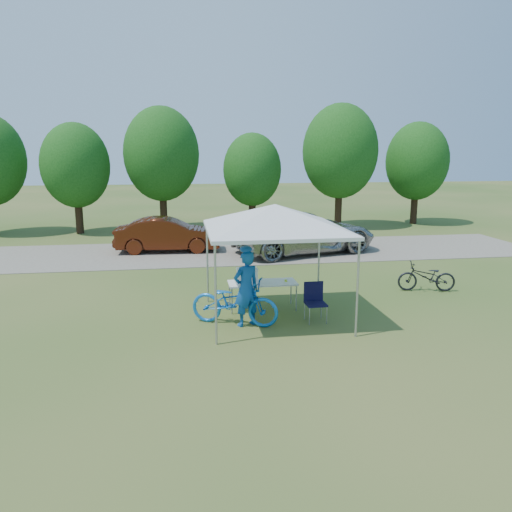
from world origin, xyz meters
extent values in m
plane|color=#2D5119|center=(0.00, 0.00, 0.00)|extent=(100.00, 100.00, 0.00)
cube|color=gray|center=(0.00, 8.00, 0.01)|extent=(24.00, 5.00, 0.02)
cylinder|color=#A5A5AA|center=(-1.50, -1.50, 1.05)|extent=(0.05, 0.05, 2.10)
cylinder|color=#A5A5AA|center=(1.50, -1.50, 1.05)|extent=(0.05, 0.05, 2.10)
cylinder|color=#A5A5AA|center=(-1.50, 1.50, 1.05)|extent=(0.05, 0.05, 2.10)
cylinder|color=#A5A5AA|center=(1.50, 1.50, 1.05)|extent=(0.05, 0.05, 2.10)
cube|color=silver|center=(0.00, 0.00, 2.14)|extent=(3.15, 3.15, 0.08)
pyramid|color=silver|center=(0.00, 0.00, 2.73)|extent=(4.53, 4.53, 0.55)
cylinder|color=#382314|center=(-7.00, 13.70, 0.88)|extent=(0.36, 0.36, 1.75)
ellipsoid|color=#144711|center=(-7.00, 13.70, 3.25)|extent=(3.20, 3.20, 4.00)
cylinder|color=#382314|center=(-3.00, 14.30, 1.01)|extent=(0.36, 0.36, 2.03)
ellipsoid|color=#144711|center=(-3.00, 14.30, 3.77)|extent=(3.71, 3.71, 4.64)
cylinder|color=#382314|center=(1.50, 14.10, 0.80)|extent=(0.36, 0.36, 1.61)
ellipsoid|color=#144711|center=(1.50, 14.10, 2.99)|extent=(2.94, 2.94, 3.68)
cylinder|color=#382314|center=(6.00, 13.80, 1.05)|extent=(0.36, 0.36, 2.10)
ellipsoid|color=#144711|center=(6.00, 13.80, 3.90)|extent=(3.84, 3.84, 4.80)
cylinder|color=#382314|center=(10.50, 14.40, 0.91)|extent=(0.36, 0.36, 1.82)
ellipsoid|color=#144711|center=(10.50, 14.40, 3.38)|extent=(3.33, 3.33, 4.16)
cube|color=white|center=(-0.17, 0.70, 0.68)|extent=(1.70, 0.71, 0.04)
cylinder|color=#A5A5AA|center=(-0.98, 0.40, 0.33)|extent=(0.04, 0.04, 0.66)
cylinder|color=#A5A5AA|center=(0.63, 0.40, 0.33)|extent=(0.04, 0.04, 0.66)
cylinder|color=#A5A5AA|center=(-0.98, 1.01, 0.33)|extent=(0.04, 0.04, 0.66)
cylinder|color=#A5A5AA|center=(0.63, 1.01, 0.33)|extent=(0.04, 0.04, 0.66)
cube|color=black|center=(0.90, -0.44, 0.43)|extent=(0.48, 0.48, 0.04)
cube|color=black|center=(0.90, -0.21, 0.68)|extent=(0.46, 0.05, 0.46)
cylinder|color=#A5A5AA|center=(0.69, -0.64, 0.21)|extent=(0.02, 0.02, 0.41)
cylinder|color=#A5A5AA|center=(1.10, -0.64, 0.21)|extent=(0.02, 0.02, 0.41)
cylinder|color=#A5A5AA|center=(0.69, -0.23, 0.21)|extent=(0.02, 0.02, 0.41)
cylinder|color=#A5A5AA|center=(1.10, -0.23, 0.21)|extent=(0.02, 0.02, 0.41)
cube|color=white|center=(-0.56, 0.70, 0.86)|extent=(0.49, 0.33, 0.33)
cube|color=white|center=(-0.56, 0.70, 1.05)|extent=(0.51, 0.35, 0.04)
cylinder|color=#CFE936|center=(0.42, 0.65, 0.73)|extent=(0.07, 0.07, 0.05)
imported|color=#124C9A|center=(-0.74, -0.44, 0.87)|extent=(0.75, 0.64, 1.75)
imported|color=blue|center=(-0.99, -0.33, 0.54)|extent=(2.17, 1.48, 1.08)
imported|color=black|center=(4.71, 1.61, 0.42)|extent=(1.69, 0.90, 0.84)
imported|color=#9F9F9B|center=(2.60, 7.54, 0.81)|extent=(6.22, 4.10, 1.59)
imported|color=#4A1B0C|center=(-2.69, 8.48, 0.69)|extent=(4.12, 1.58, 1.34)
camera|label=1|loc=(-2.15, -11.23, 3.93)|focal=35.00mm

